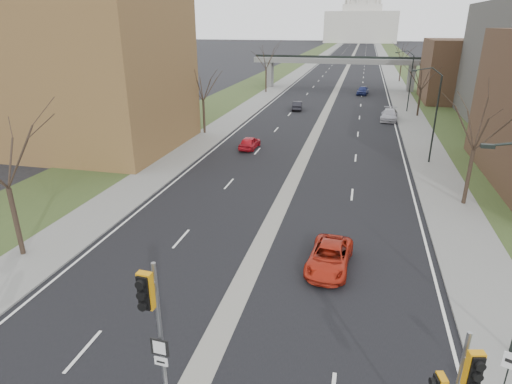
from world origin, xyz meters
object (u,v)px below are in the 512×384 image
at_px(car_right_near, 329,257).
at_px(car_right_mid, 389,115).
at_px(car_left_near, 250,143).
at_px(car_right_far, 363,90).
at_px(speed_limit_sign, 508,370).
at_px(signal_pole_median, 153,315).
at_px(car_left_far, 297,105).

xyz_separation_m(car_right_near, car_right_mid, (4.79, 40.33, 0.12)).
relative_size(car_left_near, car_right_near, 0.83).
bearing_deg(car_right_far, car_right_mid, -73.54).
relative_size(car_left_near, car_right_far, 0.85).
relative_size(car_left_near, car_right_mid, 0.73).
bearing_deg(speed_limit_sign, car_right_near, 151.12).
height_order(car_left_near, car_right_mid, car_right_mid).
xyz_separation_m(car_right_mid, car_right_far, (-3.81, 22.51, 0.01)).
distance_m(signal_pole_median, car_right_mid, 51.92).
relative_size(speed_limit_sign, car_right_near, 0.48).
bearing_deg(signal_pole_median, car_left_far, 97.03).
distance_m(car_left_near, car_right_far, 42.33).
bearing_deg(car_left_far, signal_pole_median, 87.77).
distance_m(car_left_far, car_right_far, 20.28).
bearing_deg(car_left_near, car_right_mid, -126.39).
distance_m(speed_limit_sign, car_right_far, 70.89).
bearing_deg(car_left_far, car_right_mid, 154.78).
xyz_separation_m(signal_pole_median, car_left_near, (-5.37, 32.61, -3.24)).
bearing_deg(car_left_far, car_right_far, -124.33).
bearing_deg(car_right_mid, speed_limit_sign, -82.73).
bearing_deg(car_right_far, speed_limit_sign, -78.71).
bearing_deg(car_right_near, car_left_far, 104.97).
height_order(car_left_far, car_right_mid, car_right_mid).
xyz_separation_m(signal_pole_median, car_right_near, (4.80, 10.60, -3.25)).
distance_m(car_left_near, car_right_mid, 23.66).
height_order(car_left_near, car_right_far, car_right_far).
distance_m(car_right_near, car_right_mid, 40.62).
height_order(signal_pole_median, car_left_far, signal_pole_median).
relative_size(speed_limit_sign, car_right_far, 0.49).
relative_size(speed_limit_sign, car_left_near, 0.58).
height_order(speed_limit_sign, car_right_mid, speed_limit_sign).
xyz_separation_m(speed_limit_sign, car_right_near, (-6.46, 7.83, -1.03)).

